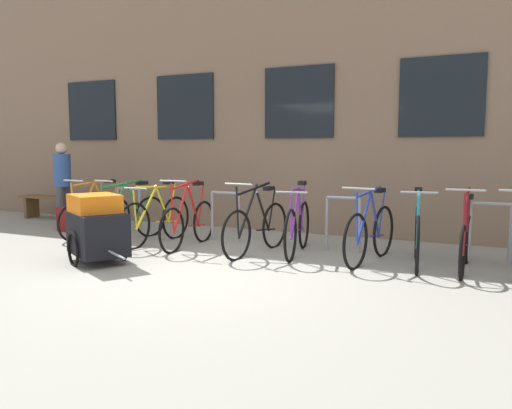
{
  "coord_description": "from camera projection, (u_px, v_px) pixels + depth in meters",
  "views": [
    {
      "loc": [
        3.14,
        -5.4,
        1.53
      ],
      "look_at": [
        -0.11,
        1.6,
        0.68
      ],
      "focal_mm": 35.25,
      "sensor_mm": 36.0,
      "label": 1
    }
  ],
  "objects": [
    {
      "name": "bicycle_orange",
      "position": [
        97.0,
        215.0,
        8.88
      ],
      "size": [
        0.44,
        1.74,
        1.04
      ],
      "color": "black",
      "rests_on": "ground"
    },
    {
      "name": "bicycle_maroon",
      "position": [
        466.0,
        241.0,
        6.34
      ],
      "size": [
        0.44,
        1.63,
        1.08
      ],
      "color": "black",
      "rests_on": "ground"
    },
    {
      "name": "bicycle_green",
      "position": [
        128.0,
        217.0,
        8.43
      ],
      "size": [
        0.49,
        1.72,
        1.06
      ],
      "color": "black",
      "rests_on": "ground"
    },
    {
      "name": "wooden_bench",
      "position": [
        55.0,
        202.0,
        10.93
      ],
      "size": [
        1.83,
        0.4,
        0.51
      ],
      "color": "brown",
      "rests_on": "ground"
    },
    {
      "name": "person_by_bench",
      "position": [
        63.0,
        179.0,
        9.8
      ],
      "size": [
        0.32,
        0.36,
        1.66
      ],
      "color": "#3F3F42",
      "rests_on": "ground"
    },
    {
      "name": "bicycle_blue",
      "position": [
        370.0,
        233.0,
        6.82
      ],
      "size": [
        0.46,
        1.71,
        1.06
      ],
      "color": "black",
      "rests_on": "ground"
    },
    {
      "name": "bicycle_yellow",
      "position": [
        156.0,
        219.0,
        8.15
      ],
      "size": [
        0.44,
        1.8,
        1.03
      ],
      "color": "black",
      "rests_on": "ground"
    },
    {
      "name": "storefront_building",
      "position": [
        345.0,
        87.0,
        11.73
      ],
      "size": [
        28.0,
        6.31,
        5.93
      ],
      "color": "#7A604C",
      "rests_on": "ground"
    },
    {
      "name": "bicycle_black",
      "position": [
        257.0,
        227.0,
        7.37
      ],
      "size": [
        0.44,
        1.78,
        1.08
      ],
      "color": "black",
      "rests_on": "ground"
    },
    {
      "name": "backpack",
      "position": [
        66.0,
        219.0,
        9.38
      ],
      "size": [
        0.31,
        0.24,
        0.44
      ],
      "primitive_type": "cube",
      "rotation": [
        0.0,
        0.0,
        -0.15
      ],
      "color": "maroon",
      "rests_on": "ground"
    },
    {
      "name": "bike_trailer",
      "position": [
        97.0,
        227.0,
        6.77
      ],
      "size": [
        1.41,
        1.0,
        0.94
      ],
      "color": "black",
      "rests_on": "ground"
    },
    {
      "name": "bike_rack",
      "position": [
        281.0,
        215.0,
        7.93
      ],
      "size": [
        6.55,
        0.05,
        0.83
      ],
      "color": "gray",
      "rests_on": "ground"
    },
    {
      "name": "bicycle_teal",
      "position": [
        417.0,
        235.0,
        6.63
      ],
      "size": [
        0.44,
        1.74,
        1.04
      ],
      "color": "black",
      "rests_on": "ground"
    },
    {
      "name": "bicycle_red",
      "position": [
        189.0,
        222.0,
        7.86
      ],
      "size": [
        0.44,
        1.71,
        1.09
      ],
      "color": "black",
      "rests_on": "ground"
    },
    {
      "name": "bicycle_purple",
      "position": [
        298.0,
        227.0,
        7.33
      ],
      "size": [
        0.45,
        1.73,
        1.07
      ],
      "color": "black",
      "rests_on": "ground"
    },
    {
      "name": "ground_plane",
      "position": [
        210.0,
        271.0,
        6.35
      ],
      "size": [
        42.0,
        42.0,
        0.0
      ],
      "primitive_type": "plane",
      "color": "gray"
    }
  ]
}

